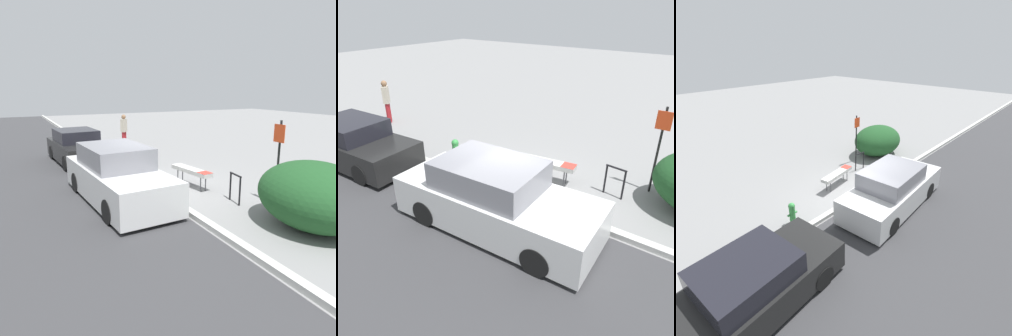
{
  "view_description": "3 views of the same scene",
  "coord_description": "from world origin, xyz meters",
  "views": [
    {
      "loc": [
        9.01,
        -3.96,
        3.11
      ],
      "look_at": [
        -0.27,
        0.71,
        0.55
      ],
      "focal_mm": 35.0,
      "sensor_mm": 36.0,
      "label": 1
    },
    {
      "loc": [
        4.28,
        -5.93,
        4.48
      ],
      "look_at": [
        -0.09,
        -0.06,
        0.78
      ],
      "focal_mm": 35.0,
      "sensor_mm": 36.0,
      "label": 2
    },
    {
      "loc": [
        -6.62,
        -5.41,
        5.38
      ],
      "look_at": [
        0.1,
        0.69,
        1.06
      ],
      "focal_mm": 28.0,
      "sensor_mm": 36.0,
      "label": 3
    }
  ],
  "objects": [
    {
      "name": "ground_plane",
      "position": [
        0.0,
        0.0,
        0.0
      ],
      "size": [
        60.0,
        60.0,
        0.0
      ],
      "primitive_type": "plane",
      "color": "gray"
    },
    {
      "name": "curb",
      "position": [
        0.0,
        0.0,
        0.07
      ],
      "size": [
        60.0,
        0.2,
        0.13
      ],
      "color": "#B7B7B2",
      "rests_on": "ground_plane"
    },
    {
      "name": "bench",
      "position": [
        0.31,
        1.25,
        0.53
      ],
      "size": [
        1.72,
        0.59,
        0.61
      ],
      "rotation": [
        0.0,
        0.0,
        0.13
      ],
      "color": "#515156",
      "rests_on": "ground_plane"
    },
    {
      "name": "bike_rack",
      "position": [
        2.15,
        1.56,
        0.5
      ],
      "size": [
        0.55,
        0.12,
        0.83
      ],
      "rotation": [
        0.0,
        0.0,
        -0.13
      ],
      "color": "black",
      "rests_on": "ground_plane"
    },
    {
      "name": "sign_post",
      "position": [
        2.85,
        2.36,
        1.38
      ],
      "size": [
        0.36,
        0.08,
        2.3
      ],
      "color": "black",
      "rests_on": "ground_plane"
    },
    {
      "name": "fire_hydrant",
      "position": [
        -2.52,
        0.59,
        0.41
      ],
      "size": [
        0.36,
        0.22,
        0.77
      ],
      "color": "#338C3F",
      "rests_on": "ground_plane"
    },
    {
      "name": "pedestrian",
      "position": [
        -7.51,
        1.73,
        0.93
      ],
      "size": [
        0.43,
        0.43,
        1.73
      ],
      "rotation": [
        0.0,
        0.0,
        2.36
      ],
      "color": "maroon",
      "rests_on": "ground_plane"
    },
    {
      "name": "parked_car_near",
      "position": [
        0.52,
        -1.27,
        0.69
      ],
      "size": [
        4.61,
        2.0,
        1.56
      ],
      "rotation": [
        0.0,
        0.0,
        0.06
      ],
      "color": "black",
      "rests_on": "ground_plane"
    },
    {
      "name": "parked_car_far",
      "position": [
        -4.92,
        -1.26,
        0.64
      ],
      "size": [
        4.13,
        1.97,
        1.39
      ],
      "rotation": [
        0.0,
        0.0,
        0.06
      ],
      "color": "black",
      "rests_on": "ground_plane"
    }
  ]
}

